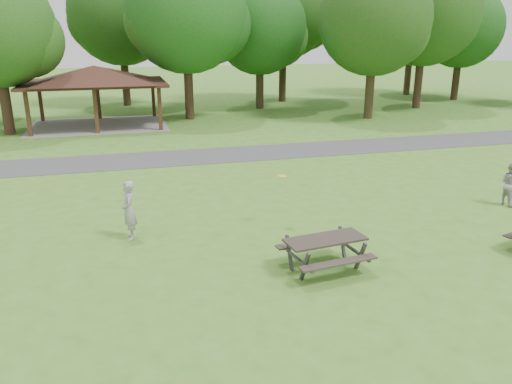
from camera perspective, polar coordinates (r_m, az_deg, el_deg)
The scene contains 15 objects.
ground at distance 11.33m, azimuth 0.47°, elevation -12.77°, with size 160.00×160.00×0.00m, color #407421.
asphalt_path at distance 24.22m, azimuth -8.57°, elevation 3.92°, with size 120.00×3.20×0.02m, color #404042.
pavilion at distance 33.51m, azimuth -17.97°, elevation 12.41°, with size 8.60×7.01×3.76m.
tree_row_e at distance 34.74m, azimuth -7.86°, elevation 19.40°, with size 8.40×8.00×11.02m.
tree_row_f at distance 39.39m, azimuth 0.57°, elevation 17.99°, with size 7.35×7.00×9.55m.
tree_row_g at distance 35.59m, azimuth 13.48°, elevation 18.32°, with size 7.77×7.40×10.25m.
tree_row_h at distance 41.68m, azimuth 18.84°, elevation 18.72°, with size 8.61×8.20×11.37m.
tree_row_i at distance 47.96m, azimuth 22.53°, elevation 16.77°, with size 7.14×6.80×9.52m.
tree_deep_b at distance 42.42m, azimuth -15.08°, elevation 18.82°, with size 8.40×8.00×11.13m.
tree_deep_c at distance 43.66m, azimuth 3.30°, elevation 20.06°, with size 8.82×8.40×11.90m.
tree_deep_d at distance 50.57m, azimuth 17.60°, elevation 18.53°, with size 8.40×8.00×11.27m.
picnic_table_middle at distance 12.69m, azimuth 7.90°, elevation -6.12°, with size 2.22×1.87×0.88m.
frisbee_in_flight at distance 15.15m, azimuth 3.03°, elevation 1.82°, with size 0.30×0.30×0.02m.
frisbee_thrower at distance 14.79m, azimuth -14.33°, elevation -2.05°, with size 0.64×0.42×1.75m, color #99989B.
frisbee_catcher at distance 19.33m, azimuth 27.06°, elevation 0.83°, with size 0.73×0.57×1.51m, color #A9A9AB.
Camera 1 is at (-2.66, -9.37, 5.78)m, focal length 35.00 mm.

